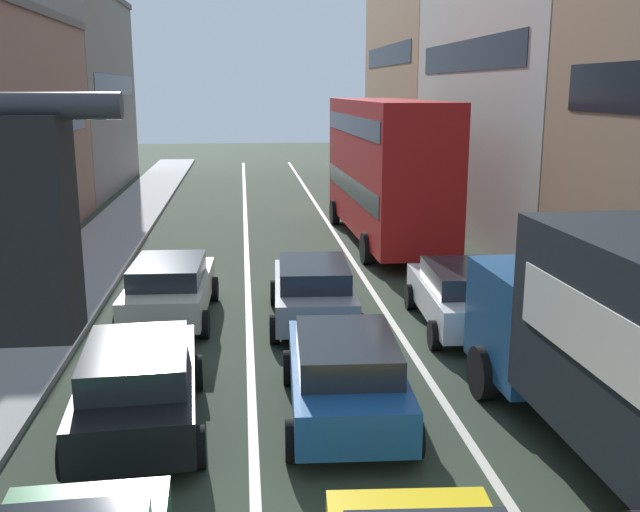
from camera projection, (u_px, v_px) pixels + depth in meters
sidewalk_left at (98, 252)px, 24.50m from camera, size 2.60×64.00×0.14m
lane_stripe_left at (246, 250)px, 25.03m from camera, size 0.16×60.00×0.01m
lane_stripe_right at (344, 248)px, 25.38m from camera, size 0.16×60.00×0.01m
building_row_right at (543, 72)px, 28.05m from camera, size 7.20×43.90×13.42m
sedan_centre_lane_second at (345, 373)px, 12.17m from camera, size 2.23×4.38×1.49m
wagon_left_lane_second at (139, 384)px, 11.74m from camera, size 2.29×4.41×1.49m
hatchback_centre_lane_third at (313, 290)px, 17.18m from camera, size 2.22×4.38×1.49m
sedan_left_lane_third at (170, 288)px, 17.38m from camera, size 2.19×4.36×1.49m
sedan_right_lane_behind_truck at (462, 295)px, 16.80m from camera, size 2.24×4.39×1.49m
bus_mid_queue_primary at (385, 164)px, 25.68m from camera, size 2.97×10.55×5.06m
pedestrian_near_kerb at (45, 261)px, 19.36m from camera, size 0.34×0.52×1.66m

